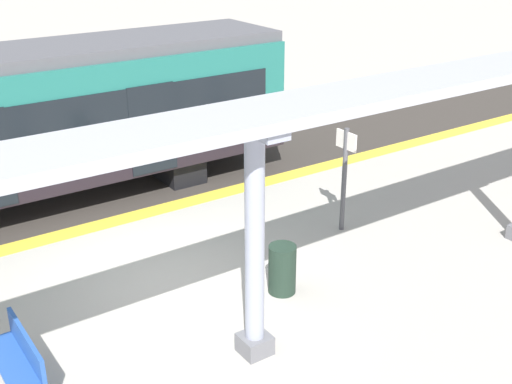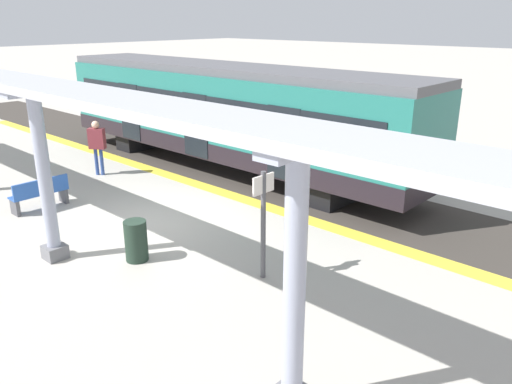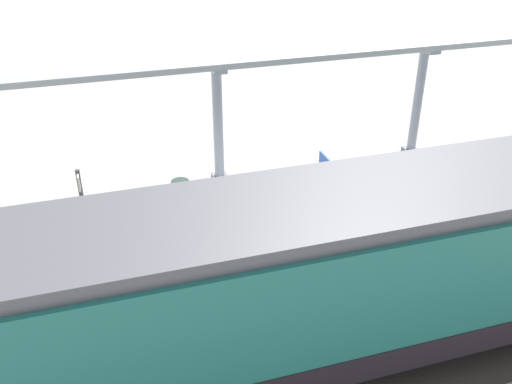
{
  "view_description": "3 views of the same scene",
  "coord_description": "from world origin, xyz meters",
  "px_view_note": "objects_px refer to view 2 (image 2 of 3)",
  "views": [
    {
      "loc": [
        9.31,
        -4.41,
        6.09
      ],
      "look_at": [
        0.38,
        1.7,
        1.46
      ],
      "focal_mm": 45.92,
      "sensor_mm": 36.0,
      "label": 1
    },
    {
      "loc": [
        6.92,
        10.03,
        4.9
      ],
      "look_at": [
        -0.34,
        3.29,
        1.5
      ],
      "focal_mm": 35.59,
      "sensor_mm": 36.0,
      "label": 2
    },
    {
      "loc": [
        -11.84,
        3.52,
        7.91
      ],
      "look_at": [
        -1.77,
        0.4,
        2.08
      ],
      "focal_mm": 39.86,
      "sensor_mm": 36.0,
      "label": 3
    }
  ],
  "objects_px": {
    "train_near_carriage": "(225,115)",
    "canopy_pillar_third": "(45,177)",
    "canopy_pillar_fourth": "(294,286)",
    "platform_info_sign": "(263,215)",
    "trash_bin": "(136,241)",
    "bench_mid_platform": "(40,194)",
    "passenger_waiting_near_edge": "(97,142)"
  },
  "relations": [
    {
      "from": "train_near_carriage",
      "to": "trash_bin",
      "type": "relative_size",
      "value": 16.28
    },
    {
      "from": "passenger_waiting_near_edge",
      "to": "train_near_carriage",
      "type": "bearing_deg",
      "value": 142.88
    },
    {
      "from": "bench_mid_platform",
      "to": "platform_info_sign",
      "type": "height_order",
      "value": "platform_info_sign"
    },
    {
      "from": "canopy_pillar_third",
      "to": "trash_bin",
      "type": "bearing_deg",
      "value": 130.29
    },
    {
      "from": "canopy_pillar_fourth",
      "to": "bench_mid_platform",
      "type": "bearing_deg",
      "value": -96.95
    },
    {
      "from": "platform_info_sign",
      "to": "trash_bin",
      "type": "bearing_deg",
      "value": -63.0
    },
    {
      "from": "train_near_carriage",
      "to": "bench_mid_platform",
      "type": "height_order",
      "value": "train_near_carriage"
    },
    {
      "from": "train_near_carriage",
      "to": "canopy_pillar_third",
      "type": "height_order",
      "value": "canopy_pillar_third"
    },
    {
      "from": "passenger_waiting_near_edge",
      "to": "canopy_pillar_third",
      "type": "bearing_deg",
      "value": 50.47
    },
    {
      "from": "train_near_carriage",
      "to": "canopy_pillar_fourth",
      "type": "distance_m",
      "value": 11.41
    },
    {
      "from": "train_near_carriage",
      "to": "canopy_pillar_third",
      "type": "xyz_separation_m",
      "value": [
        7.28,
        2.26,
        -0.01
      ]
    },
    {
      "from": "platform_info_sign",
      "to": "passenger_waiting_near_edge",
      "type": "distance_m",
      "value": 8.76
    },
    {
      "from": "canopy_pillar_third",
      "to": "passenger_waiting_near_edge",
      "type": "bearing_deg",
      "value": -129.53
    },
    {
      "from": "canopy_pillar_fourth",
      "to": "passenger_waiting_near_edge",
      "type": "relative_size",
      "value": 2.01
    },
    {
      "from": "canopy_pillar_third",
      "to": "passenger_waiting_near_edge",
      "type": "distance_m",
      "value": 6.24
    },
    {
      "from": "canopy_pillar_fourth",
      "to": "platform_info_sign",
      "type": "distance_m",
      "value": 3.65
    },
    {
      "from": "bench_mid_platform",
      "to": "canopy_pillar_third",
      "type": "bearing_deg",
      "value": 69.27
    },
    {
      "from": "train_near_carriage",
      "to": "platform_info_sign",
      "type": "xyz_separation_m",
      "value": [
        4.87,
        6.1,
        -0.51
      ]
    },
    {
      "from": "canopy_pillar_third",
      "to": "trash_bin",
      "type": "distance_m",
      "value": 2.25
    },
    {
      "from": "bench_mid_platform",
      "to": "platform_info_sign",
      "type": "xyz_separation_m",
      "value": [
        -1.24,
        6.94,
        0.89
      ]
    },
    {
      "from": "train_near_carriage",
      "to": "bench_mid_platform",
      "type": "xyz_separation_m",
      "value": [
        6.11,
        -0.84,
        -1.39
      ]
    },
    {
      "from": "bench_mid_platform",
      "to": "platform_info_sign",
      "type": "bearing_deg",
      "value": 100.15
    },
    {
      "from": "bench_mid_platform",
      "to": "passenger_waiting_near_edge",
      "type": "distance_m",
      "value": 3.31
    },
    {
      "from": "canopy_pillar_third",
      "to": "trash_bin",
      "type": "relative_size",
      "value": 4.05
    },
    {
      "from": "canopy_pillar_fourth",
      "to": "trash_bin",
      "type": "relative_size",
      "value": 4.05
    },
    {
      "from": "trash_bin",
      "to": "passenger_waiting_near_edge",
      "type": "bearing_deg",
      "value": -114.47
    },
    {
      "from": "train_near_carriage",
      "to": "canopy_pillar_third",
      "type": "distance_m",
      "value": 7.62
    },
    {
      "from": "canopy_pillar_third",
      "to": "canopy_pillar_fourth",
      "type": "height_order",
      "value": "same"
    },
    {
      "from": "canopy_pillar_fourth",
      "to": "train_near_carriage",
      "type": "bearing_deg",
      "value": -129.68
    },
    {
      "from": "bench_mid_platform",
      "to": "platform_info_sign",
      "type": "relative_size",
      "value": 0.68
    },
    {
      "from": "passenger_waiting_near_edge",
      "to": "trash_bin",
      "type": "bearing_deg",
      "value": 65.53
    },
    {
      "from": "bench_mid_platform",
      "to": "passenger_waiting_near_edge",
      "type": "relative_size",
      "value": 0.84
    }
  ]
}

